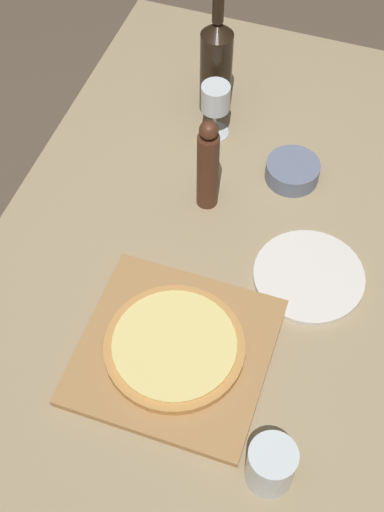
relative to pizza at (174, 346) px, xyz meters
The scene contains 10 objects.
ground_plane 0.83m from the pizza, 91.81° to the left, with size 12.00×12.00×0.00m, color brown.
dining_table 0.28m from the pizza, 91.81° to the left, with size 0.99×1.67×0.76m.
cutting_board 0.02m from the pizza, behind, with size 0.38×0.37×0.02m.
pizza is the anchor object (origin of this frame).
wine_bottle 0.74m from the pizza, 101.43° to the left, with size 0.08×0.08×0.34m.
pepper_mill 0.42m from the pizza, 98.95° to the left, with size 0.05×0.05×0.26m.
wine_glass 0.64m from the pizza, 100.55° to the left, with size 0.07×0.07×0.15m.
small_bowl 0.55m from the pizza, 78.75° to the left, with size 0.13×0.13×0.05m.
drinking_tumbler 0.31m from the pizza, 36.14° to the right, with size 0.09×0.09×0.11m.
dinner_plate 0.35m from the pizza, 51.26° to the left, with size 0.24×0.24×0.01m.
Camera 1 is at (0.26, -0.88, 2.07)m, focal length 50.00 mm.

